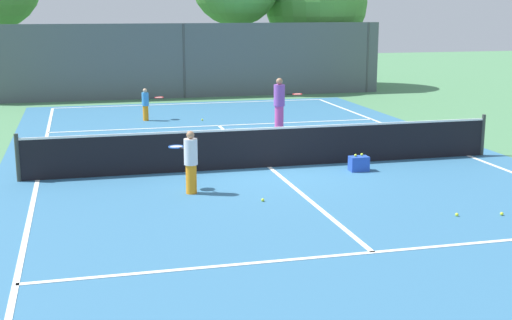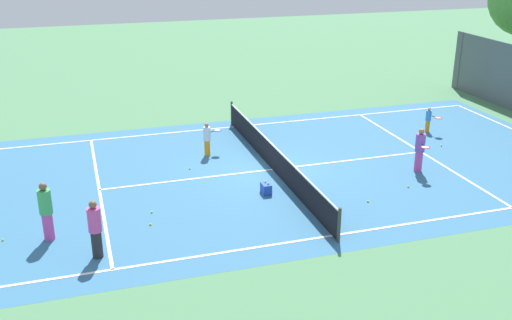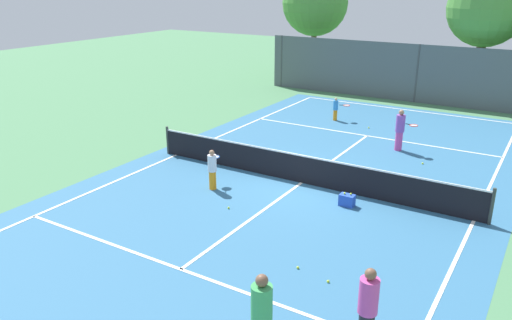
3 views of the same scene
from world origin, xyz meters
The scene contains 19 objects.
ground_plane centered at (0.00, 0.00, 0.00)m, with size 80.00×80.00×0.00m, color #4C8456.
court_surface centered at (0.00, 0.00, 0.00)m, with size 13.00×25.00×0.01m.
tennis_net centered at (0.00, 0.00, 0.51)m, with size 11.90×0.10×1.10m.
perimeter_fence centered at (0.00, 14.00, 1.60)m, with size 18.00×0.12×3.20m.
tree_0 centered at (2.78, 16.12, 5.04)m, with size 4.15×4.15×7.15m.
tree_2 centered at (-7.98, 17.54, 5.02)m, with size 4.34×4.34×7.21m.
player_0 centered at (1.76, 5.16, 0.86)m, with size 0.94×0.52×1.67m.
player_1 centered at (4.69, -6.72, 0.88)m, with size 0.37×0.37×1.71m.
player_2 centered at (-2.27, -1.99, 0.70)m, with size 0.61×0.85×1.35m.
player_3 centered at (3.21, -8.01, 0.92)m, with size 0.38×0.38×1.80m.
player_4 centered at (-2.22, 8.11, 0.59)m, with size 0.82×0.49×1.12m.
ball_crate centered at (2.00, -0.93, 0.18)m, with size 0.45×0.29×0.43m.
tennis_ball_0 centered at (3.03, 4.01, 0.03)m, with size 0.07×0.07×0.07m, color #CCE533.
tennis_ball_1 centered at (-0.35, 7.59, 0.03)m, with size 0.07×0.07×0.07m, color #CCE533.
tennis_ball_3 centered at (3.11, 0.72, 0.03)m, with size 0.07×0.07×0.07m, color #CCE533.
tennis_ball_4 centered at (-0.95, -3.00, 0.03)m, with size 0.07×0.07×0.07m, color #CCE533.
tennis_ball_5 centered at (3.22, -5.07, 0.03)m, with size 0.07×0.07×0.07m, color #CCE533.
tennis_ball_6 centered at (2.36, -4.91, 0.03)m, with size 0.07×0.07×0.07m, color #CCE533.
tennis_ball_7 centered at (3.70, 2.09, 0.03)m, with size 0.07×0.07×0.07m, color #CCE533.
Camera 3 is at (7.02, -14.42, 6.54)m, focal length 35.64 mm.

